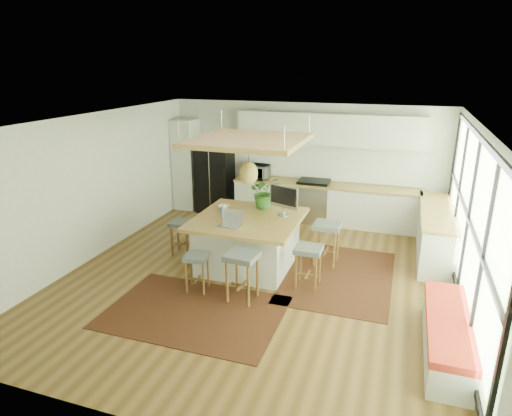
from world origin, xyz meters
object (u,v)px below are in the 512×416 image
(stool_near_right, at_px, (242,279))
(stool_right_front, at_px, (308,268))
(stool_near_left, at_px, (197,270))
(laptop, at_px, (230,219))
(stool_right_back, at_px, (326,246))
(island_plant, at_px, (265,195))
(monitor, at_px, (284,201))
(island, at_px, (248,242))
(stool_left_side, at_px, (182,237))
(fridge, at_px, (215,175))
(microwave, at_px, (256,170))

(stool_near_right, height_order, stool_right_front, stool_near_right)
(stool_near_left, xyz_separation_m, stool_near_right, (0.80, -0.05, 0.00))
(stool_near_left, relative_size, laptop, 1.65)
(stool_right_back, relative_size, island_plant, 1.29)
(monitor, bearing_deg, laptop, -110.13)
(island, xyz_separation_m, stool_left_side, (-1.37, 0.06, -0.11))
(fridge, xyz_separation_m, monitor, (2.41, -2.39, 0.26))
(stool_left_side, distance_m, island_plant, 1.79)
(stool_near_right, distance_m, stool_left_side, 2.13)
(stool_near_left, height_order, stool_right_back, stool_right_back)
(stool_right_front, distance_m, stool_right_back, 1.02)
(stool_near_right, distance_m, microwave, 4.18)
(fridge, xyz_separation_m, stool_near_left, (1.38, -3.89, -0.57))
(stool_near_right, relative_size, microwave, 1.32)
(stool_near_right, height_order, microwave, microwave)
(laptop, bearing_deg, microwave, 105.59)
(stool_left_side, xyz_separation_m, island_plant, (1.48, 0.59, 0.82))
(stool_near_right, xyz_separation_m, stool_right_back, (1.00, 1.73, 0.00))
(stool_near_left, relative_size, island_plant, 1.02)
(island, bearing_deg, microwave, 105.72)
(monitor, xyz_separation_m, island_plant, (-0.46, 0.31, -0.02))
(stool_right_front, distance_m, laptop, 1.53)
(stool_left_side, bearing_deg, island_plant, 21.58)
(stool_right_front, bearing_deg, stool_right_back, 83.04)
(stool_near_left, height_order, stool_right_front, stool_right_front)
(monitor, bearing_deg, stool_left_side, -151.83)
(fridge, relative_size, stool_near_left, 2.62)
(island_plant, bearing_deg, fridge, 133.07)
(stool_left_side, bearing_deg, microwave, 77.37)
(fridge, distance_m, stool_near_left, 4.17)
(laptop, bearing_deg, stool_right_back, 39.13)
(stool_near_left, relative_size, microwave, 1.05)
(island, bearing_deg, stool_near_right, -74.23)
(stool_near_right, bearing_deg, fridge, 118.97)
(island_plant, bearing_deg, monitor, -33.87)
(laptop, relative_size, microwave, 0.64)
(island, distance_m, stool_right_front, 1.32)
(stool_near_right, relative_size, island_plant, 1.29)
(stool_left_side, xyz_separation_m, laptop, (1.23, -0.56, 0.70))
(stool_near_right, distance_m, monitor, 1.77)
(island, height_order, island_plant, island_plant)
(fridge, distance_m, stool_right_front, 4.48)
(fridge, distance_m, island, 3.33)
(island, height_order, microwave, microwave)
(stool_right_back, bearing_deg, stool_left_side, -170.39)
(stool_near_left, distance_m, island_plant, 2.06)
(stool_left_side, height_order, island_plant, island_plant)
(stool_right_back, distance_m, microwave, 3.17)
(island, xyz_separation_m, monitor, (0.57, 0.34, 0.72))
(stool_near_right, bearing_deg, stool_left_side, 143.47)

